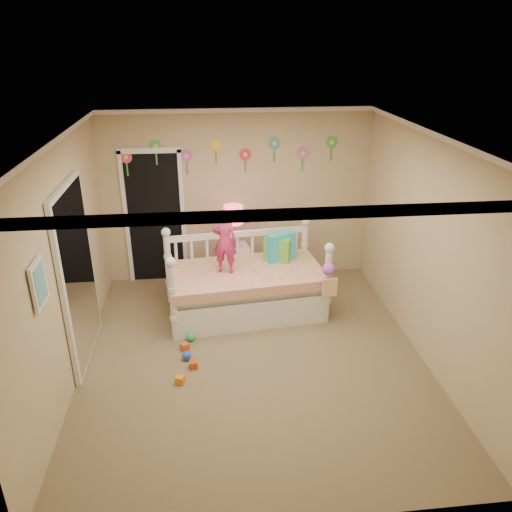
{
  "coord_description": "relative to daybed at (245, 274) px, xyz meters",
  "views": [
    {
      "loc": [
        -0.51,
        -4.95,
        3.53
      ],
      "look_at": [
        0.1,
        0.6,
        1.05
      ],
      "focal_mm": 35.0,
      "sensor_mm": 36.0,
      "label": 1
    }
  ],
  "objects": [
    {
      "name": "nightstand",
      "position": [
        -0.1,
        0.72,
        -0.23
      ],
      "size": [
        0.46,
        0.38,
        0.69
      ],
      "primitive_type": "cube",
      "rotation": [
        0.0,
        0.0,
        0.16
      ],
      "color": "white",
      "rests_on": "floor"
    },
    {
      "name": "table_lamp",
      "position": [
        -0.1,
        0.72,
        0.53
      ],
      "size": [
        0.28,
        0.28,
        0.62
      ],
      "color": "#F62096",
      "rests_on": "nightstand"
    },
    {
      "name": "right_wall",
      "position": [
        2.0,
        -1.09,
        0.73
      ],
      "size": [
        0.01,
        4.5,
        2.6
      ],
      "primitive_type": "cube",
      "color": "tan",
      "rests_on": "floor"
    },
    {
      "name": "back_wall",
      "position": [
        -0.0,
        1.16,
        0.73
      ],
      "size": [
        4.0,
        0.01,
        2.6
      ],
      "primitive_type": "cube",
      "color": "tan",
      "rests_on": "floor"
    },
    {
      "name": "left_wall",
      "position": [
        -2.0,
        -1.09,
        0.73
      ],
      "size": [
        0.01,
        4.5,
        2.6
      ],
      "primitive_type": "cube",
      "color": "tan",
      "rests_on": "floor"
    },
    {
      "name": "toy_scatter",
      "position": [
        -0.75,
        -1.31,
        -0.52
      ],
      "size": [
        1.18,
        1.49,
        0.11
      ],
      "primitive_type": null,
      "rotation": [
        0.0,
        0.0,
        -0.33
      ],
      "color": "#996666",
      "rests_on": "floor"
    },
    {
      "name": "mirror_closet",
      "position": [
        -1.96,
        -0.79,
        0.48
      ],
      "size": [
        0.07,
        1.3,
        2.1
      ],
      "primitive_type": "cube",
      "color": "white",
      "rests_on": "left_wall"
    },
    {
      "name": "crown_molding",
      "position": [
        -0.0,
        -1.09,
        2.0
      ],
      "size": [
        4.0,
        4.5,
        0.06
      ],
      "primitive_type": null,
      "color": "white",
      "rests_on": "ceiling"
    },
    {
      "name": "pillow_turquoise",
      "position": [
        0.53,
        0.25,
        0.27
      ],
      "size": [
        0.43,
        0.3,
        0.4
      ],
      "primitive_type": "cube",
      "rotation": [
        0.0,
        0.0,
        0.43
      ],
      "color": "teal",
      "rests_on": "daybed"
    },
    {
      "name": "child",
      "position": [
        -0.26,
        -0.03,
        0.5
      ],
      "size": [
        0.36,
        0.29,
        0.87
      ],
      "primitive_type": "imported",
      "rotation": [
        0.0,
        0.0,
        2.86
      ],
      "color": "#CD2E69",
      "rests_on": "daybed"
    },
    {
      "name": "floor",
      "position": [
        -0.0,
        -1.09,
        -0.57
      ],
      "size": [
        4.0,
        4.5,
        0.01
      ],
      "primitive_type": "cube",
      "color": "#7F684C",
      "rests_on": "ground"
    },
    {
      "name": "wall_picture",
      "position": [
        -1.97,
        -1.99,
        0.98
      ],
      "size": [
        0.05,
        0.34,
        0.42
      ],
      "primitive_type": "cube",
      "color": "white",
      "rests_on": "left_wall"
    },
    {
      "name": "flower_decals",
      "position": [
        -0.09,
        1.15,
        1.37
      ],
      "size": [
        3.4,
        0.02,
        0.5
      ],
      "primitive_type": null,
      "color": "#B2668C",
      "rests_on": "back_wall"
    },
    {
      "name": "hanging_bag",
      "position": [
        1.01,
        -0.56,
        0.12
      ],
      "size": [
        0.2,
        0.16,
        0.36
      ],
      "primitive_type": null,
      "color": "beige",
      "rests_on": "daybed"
    },
    {
      "name": "pillow_lime",
      "position": [
        0.47,
        0.24,
        0.23
      ],
      "size": [
        0.38,
        0.27,
        0.33
      ],
      "primitive_type": "cube",
      "rotation": [
        0.0,
        0.0,
        -0.44
      ],
      "color": "#6CBE3A",
      "rests_on": "daybed"
    },
    {
      "name": "ceiling",
      "position": [
        -0.0,
        -1.09,
        2.03
      ],
      "size": [
        4.0,
        4.5,
        0.01
      ],
      "primitive_type": "cube",
      "color": "white",
      "rests_on": "floor"
    },
    {
      "name": "closet_doorway",
      "position": [
        -1.25,
        1.15,
        0.46
      ],
      "size": [
        0.9,
        0.04,
        2.07
      ],
      "primitive_type": "cube",
      "color": "black",
      "rests_on": "back_wall"
    },
    {
      "name": "daybed",
      "position": [
        0.0,
        0.0,
        0.0
      ],
      "size": [
        2.22,
        1.36,
        1.15
      ],
      "primitive_type": null,
      "rotation": [
        0.0,
        0.0,
        0.11
      ],
      "color": "white",
      "rests_on": "floor"
    }
  ]
}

